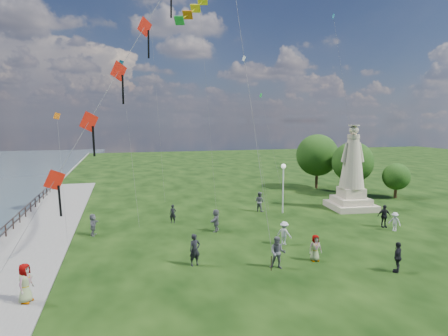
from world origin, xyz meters
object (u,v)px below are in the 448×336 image
object	(u,v)px
person_7	(259,202)
person_2	(284,233)
statue	(352,178)
person_5	(93,225)
person_10	(25,285)
person_4	(315,248)
person_8	(395,222)
person_6	(173,214)
lamppost	(283,178)
person_0	(195,250)
person_11	(216,220)
person_3	(398,257)
person_9	(384,216)
person_1	(278,253)

from	to	relation	value
person_7	person_2	bearing A→B (deg)	132.92
statue	person_2	size ratio (longest dim) A/B	5.00
person_5	person_10	xyz separation A→B (m)	(-2.31, -10.57, 0.11)
person_4	person_8	size ratio (longest dim) A/B	1.11
person_6	person_8	world-z (taller)	person_6
lamppost	person_2	world-z (taller)	lamppost
person_7	person_0	bearing A→B (deg)	107.25
person_0	person_10	size ratio (longest dim) A/B	1.02
person_8	person_11	distance (m)	14.22
person_2	person_8	distance (m)	9.89
person_5	person_10	size ratio (longest dim) A/B	0.89
person_2	person_3	xyz separation A→B (m)	(4.29, -6.22, 0.07)
statue	person_9	distance (m)	6.91
person_1	person_4	xyz separation A→B (m)	(2.75, 0.51, -0.14)
person_9	person_2	bearing A→B (deg)	-159.87
statue	person_1	distance (m)	18.05
person_4	person_6	distance (m)	13.35
person_2	person_5	distance (m)	14.42
lamppost	person_4	xyz separation A→B (m)	(-3.11, -11.86, -2.56)
person_3	person_4	world-z (taller)	person_3
lamppost	person_4	world-z (taller)	lamppost
statue	person_3	xyz separation A→B (m)	(-6.65, -14.52, -2.23)
person_3	person_11	distance (m)	13.36
person_1	person_7	world-z (taller)	person_1
lamppost	person_1	size ratio (longest dim) A/B	2.42
person_2	person_5	size ratio (longest dim) A/B	0.98
statue	person_3	world-z (taller)	statue
person_3	person_8	size ratio (longest dim) A/B	1.20
person_1	person_9	size ratio (longest dim) A/B	1.03
statue	person_10	xyz separation A→B (m)	(-26.46, -13.08, -2.18)
person_9	person_11	xyz separation A→B (m)	(-13.63, 2.48, -0.04)
person_5	person_10	world-z (taller)	person_10
person_4	person_10	distance (m)	16.15
person_8	person_3	bearing A→B (deg)	-65.30
person_4	person_2	bearing A→B (deg)	103.51
lamppost	person_8	distance (m)	10.25
person_10	person_11	world-z (taller)	person_10
person_10	person_4	bearing A→B (deg)	-65.38
lamppost	person_9	distance (m)	9.30
person_4	person_8	distance (m)	10.17
person_0	person_5	distance (m)	10.18
person_2	person_4	bearing A→B (deg)	151.85
person_7	person_6	bearing A→B (deg)	66.02
person_2	person_4	distance (m)	3.43
statue	person_3	size ratio (longest dim) A/B	4.59
person_4	person_11	bearing A→B (deg)	123.95
lamppost	person_0	bearing A→B (deg)	-134.68
lamppost	person_6	bearing A→B (deg)	-175.88
person_4	person_11	world-z (taller)	person_11
person_8	person_5	bearing A→B (deg)	-128.96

